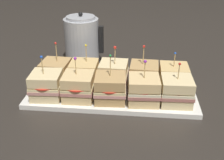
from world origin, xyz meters
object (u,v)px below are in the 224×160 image
object	(u,v)px
sandwich_back_far_left	(56,72)
sandwich_back_center	(113,74)
sandwich_front_center	(110,88)
sandwich_back_far_right	(173,77)
serving_platter	(112,94)
sandwich_back_right	(144,76)
sandwich_back_left	(84,73)
kettle_steel	(82,40)
sandwich_front_left	(78,87)
sandwich_front_right	(144,90)
sandwich_front_far_right	(176,91)
sandwich_front_far_left	(47,85)

from	to	relation	value
sandwich_back_far_left	sandwich_back_center	world-z (taller)	sandwich_back_far_left
sandwich_front_center	sandwich_back_far_right	size ratio (longest dim) A/B	1.17
serving_platter	sandwich_back_right	world-z (taller)	sandwich_back_right
sandwich_back_far_right	serving_platter	bearing A→B (deg)	-165.32
sandwich_back_left	serving_platter	bearing A→B (deg)	-27.34
kettle_steel	sandwich_front_left	bearing A→B (deg)	-80.96
kettle_steel	sandwich_back_far_left	bearing A→B (deg)	-102.33
serving_platter	sandwich_front_right	xyz separation A→B (m)	(0.12, -0.06, 0.06)
sandwich_front_left	sandwich_front_center	bearing A→B (deg)	-0.27
sandwich_back_center	kettle_steel	size ratio (longest dim) A/B	0.68
sandwich_front_right	sandwich_back_center	size ratio (longest dim) A/B	0.96
sandwich_front_left	sandwich_back_far_left	size ratio (longest dim) A/B	0.94
sandwich_back_far_left	sandwich_front_right	bearing A→B (deg)	-18.91
sandwich_front_far_right	sandwich_front_left	bearing A→B (deg)	-179.50
sandwich_front_left	sandwich_back_right	bearing A→B (deg)	26.33
sandwich_front_far_left	sandwich_front_right	bearing A→B (deg)	0.14
serving_platter	sandwich_front_far_left	xyz separation A→B (m)	(-0.23, -0.06, 0.06)
sandwich_front_far_right	sandwich_back_center	xyz separation A→B (m)	(-0.23, 0.11, 0.00)
sandwich_back_left	sandwich_back_center	distance (m)	0.12
sandwich_front_far_left	sandwich_back_far_left	distance (m)	0.12
sandwich_front_far_left	sandwich_front_left	size ratio (longest dim) A/B	1.02
kettle_steel	serving_platter	bearing A→B (deg)	-61.16
sandwich_front_left	sandwich_front_right	distance (m)	0.23
sandwich_back_far_right	sandwich_back_center	bearing A→B (deg)	-179.27
sandwich_front_far_left	sandwich_back_center	size ratio (longest dim) A/B	0.98
sandwich_front_right	sandwich_back_center	xyz separation A→B (m)	(-0.12, 0.12, 0.00)
serving_platter	sandwich_back_left	world-z (taller)	sandwich_back_left
sandwich_front_far_left	sandwich_front_left	world-z (taller)	sandwich_front_far_left
sandwich_front_center	sandwich_back_far_right	distance (m)	0.26
sandwich_front_center	sandwich_back_center	xyz separation A→B (m)	(-0.00, 0.12, 0.00)
sandwich_back_right	kettle_steel	size ratio (longest dim) A/B	0.69
sandwich_back_right	sandwich_back_far_right	size ratio (longest dim) A/B	1.14
sandwich_front_left	sandwich_back_center	distance (m)	0.16
sandwich_front_center	sandwich_front_right	bearing A→B (deg)	-0.12
sandwich_back_left	sandwich_back_center	size ratio (longest dim) A/B	0.97
sandwich_back_right	sandwich_back_left	bearing A→B (deg)	178.83
sandwich_front_far_right	sandwich_back_center	distance (m)	0.26
serving_platter	sandwich_front_right	world-z (taller)	sandwich_front_right
sandwich_front_left	sandwich_front_far_right	bearing A→B (deg)	0.50
sandwich_back_right	sandwich_front_left	bearing A→B (deg)	-153.67
sandwich_front_far_right	sandwich_back_far_right	distance (m)	0.12
sandwich_front_center	sandwich_back_center	world-z (taller)	sandwich_front_center
sandwich_front_right	sandwich_back_center	world-z (taller)	sandwich_back_center
serving_platter	kettle_steel	distance (m)	0.38
sandwich_back_far_left	sandwich_back_left	size ratio (longest dim) A/B	1.05
sandwich_back_far_left	sandwich_back_left	distance (m)	0.11
serving_platter	sandwich_front_far_left	bearing A→B (deg)	-165.20
sandwich_front_far_right	sandwich_back_far_right	xyz separation A→B (m)	(0.00, 0.12, -0.00)
sandwich_front_center	sandwich_back_right	bearing A→B (deg)	44.26
serving_platter	sandwich_back_left	distance (m)	0.14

